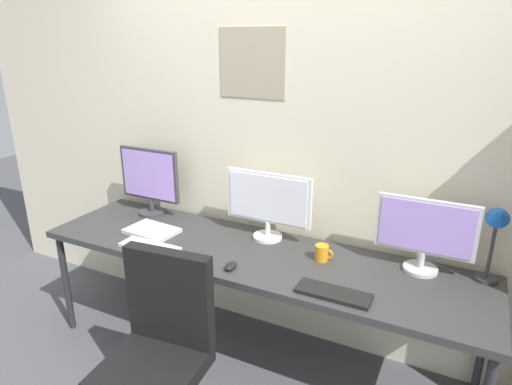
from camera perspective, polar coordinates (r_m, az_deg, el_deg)
name	(u,v)px	position (r m, az deg, el deg)	size (l,w,h in m)	color
wall_back	(283,143)	(2.76, 3.46, 6.40)	(5.03, 0.11, 2.60)	beige
desk	(252,259)	(2.62, -0.50, -8.54)	(2.63, 0.68, 0.74)	#333333
office_chair	(160,374)	(2.33, -12.27, -21.83)	(0.52, 0.52, 0.99)	#2D2D33
monitor_left	(150,179)	(3.13, -13.50, 1.74)	(0.46, 0.18, 0.47)	#38383D
monitor_center	(268,202)	(2.67, 1.56, -1.26)	(0.55, 0.18, 0.42)	silver
monitor_right	(425,232)	(2.47, 20.91, -4.76)	(0.50, 0.18, 0.40)	silver
desk_lamp	(496,228)	(2.46, 28.44, -4.05)	(0.11, 0.16, 0.45)	#333333
keyboard_left	(150,247)	(2.70, -13.48, -6.80)	(0.37, 0.13, 0.02)	silver
keyboard_right	(334,293)	(2.22, 9.94, -12.64)	(0.36, 0.13, 0.02)	black
computer_mouse	(231,266)	(2.42, -3.24, -9.40)	(0.06, 0.10, 0.03)	black
laptop_closed	(152,231)	(2.91, -13.23, -4.80)	(0.32, 0.22, 0.02)	silver
coffee_mug	(322,253)	(2.51, 8.47, -7.67)	(0.11, 0.08, 0.09)	orange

